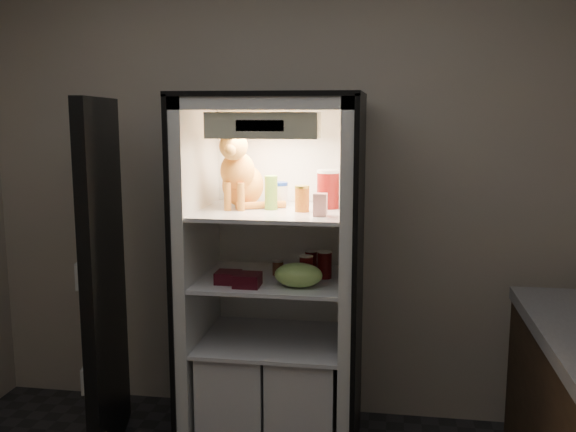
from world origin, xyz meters
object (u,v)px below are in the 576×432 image
object	(u,v)px
refrigerator	(275,301)
salsa_jar	(302,199)
pepper_jar	(328,189)
soda_can_a	(311,262)
condiment_jar	(278,267)
berry_box_right	(247,280)
tabby_cat	(240,176)
soda_can_c	(306,268)
mayo_tub	(279,194)
berry_box_left	(228,277)
grape_bag	(298,275)
parmesan_shaker	(271,193)
soda_can_b	(324,265)
cream_carton	(320,205)

from	to	relation	value
refrigerator	salsa_jar	size ratio (longest dim) A/B	14.45
pepper_jar	soda_can_a	xyz separation A→B (m)	(-0.09, 0.01, -0.39)
condiment_jar	berry_box_right	size ratio (longest dim) A/B	0.63
refrigerator	tabby_cat	size ratio (longest dim) A/B	4.37
salsa_jar	pepper_jar	distance (m)	0.18
tabby_cat	berry_box_right	world-z (taller)	tabby_cat
salsa_jar	soda_can_c	world-z (taller)	salsa_jar
mayo_tub	condiment_jar	distance (m)	0.39
soda_can_a	berry_box_right	xyz separation A→B (m)	(-0.27, -0.31, -0.03)
soda_can_a	mayo_tub	bearing A→B (deg)	171.31
soda_can_c	berry_box_left	size ratio (longest dim) A/B	1.10
soda_can_a	tabby_cat	bearing A→B (deg)	-172.40
salsa_jar	soda_can_c	xyz separation A→B (m)	(0.03, -0.02, -0.35)
tabby_cat	soda_can_c	size ratio (longest dim) A/B	3.35
salsa_jar	berry_box_left	xyz separation A→B (m)	(-0.35, -0.12, -0.39)
mayo_tub	berry_box_right	distance (m)	0.52
soda_can_c	mayo_tub	bearing A→B (deg)	131.74
condiment_jar	grape_bag	bearing A→B (deg)	-56.36
mayo_tub	soda_can_c	bearing A→B (deg)	-48.26
mayo_tub	grape_bag	bearing A→B (deg)	-64.28
tabby_cat	grape_bag	bearing A→B (deg)	-32.76
parmesan_shaker	mayo_tub	xyz separation A→B (m)	(0.02, 0.13, -0.02)
parmesan_shaker	tabby_cat	bearing A→B (deg)	162.22
mayo_tub	soda_can_b	distance (m)	0.44
berry_box_right	mayo_tub	bearing A→B (deg)	73.32
tabby_cat	cream_carton	distance (m)	0.50
refrigerator	berry_box_left	bearing A→B (deg)	-133.78
refrigerator	berry_box_left	distance (m)	0.34
cream_carton	berry_box_right	xyz separation A→B (m)	(-0.35, -0.05, -0.37)
tabby_cat	berry_box_left	world-z (taller)	tabby_cat
soda_can_b	salsa_jar	bearing A→B (deg)	-153.91
mayo_tub	soda_can_a	world-z (taller)	mayo_tub
mayo_tub	pepper_jar	world-z (taller)	pepper_jar
soda_can_a	berry_box_right	size ratio (longest dim) A/B	0.94
parmesan_shaker	soda_can_c	bearing A→B (deg)	-17.66
cream_carton	soda_can_a	bearing A→B (deg)	105.88
parmesan_shaker	soda_can_c	world-z (taller)	parmesan_shaker
soda_can_c	condiment_jar	distance (m)	0.19
soda_can_c	condiment_jar	world-z (taller)	soda_can_c
soda_can_b	grape_bag	distance (m)	0.21
refrigerator	pepper_jar	distance (m)	0.66
refrigerator	grape_bag	distance (m)	0.34
pepper_jar	berry_box_left	distance (m)	0.68
pepper_jar	condiment_jar	distance (m)	0.48
tabby_cat	parmesan_shaker	distance (m)	0.19
tabby_cat	mayo_tub	xyz separation A→B (m)	(0.19, 0.08, -0.10)
cream_carton	soda_can_b	size ratio (longest dim) A/B	0.78
cream_carton	soda_can_b	xyz separation A→B (m)	(0.01, 0.17, -0.33)
tabby_cat	soda_can_c	xyz separation A→B (m)	(0.36, -0.12, -0.45)
cream_carton	berry_box_left	world-z (taller)	cream_carton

